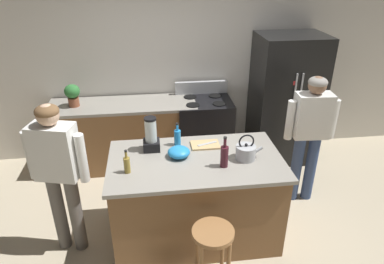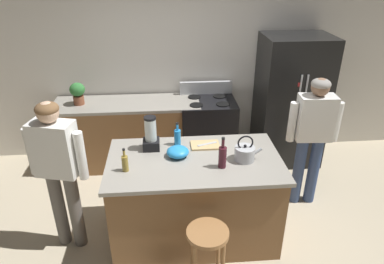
{
  "view_description": "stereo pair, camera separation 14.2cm",
  "coord_description": "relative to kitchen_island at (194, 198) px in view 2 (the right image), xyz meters",
  "views": [
    {
      "loc": [
        -0.41,
        -2.93,
        2.77
      ],
      "look_at": [
        0.0,
        0.3,
        1.1
      ],
      "focal_mm": 32.72,
      "sensor_mm": 36.0,
      "label": 1
    },
    {
      "loc": [
        -0.27,
        -2.95,
        2.77
      ],
      "look_at": [
        0.0,
        0.3,
        1.1
      ],
      "focal_mm": 32.72,
      "sensor_mm": 36.0,
      "label": 2
    }
  ],
  "objects": [
    {
      "name": "ground_plane",
      "position": [
        0.0,
        0.0,
        -0.48
      ],
      "size": [
        14.0,
        14.0,
        0.0
      ],
      "primitive_type": "plane",
      "color": "beige"
    },
    {
      "name": "back_wall",
      "position": [
        0.0,
        1.95,
        0.87
      ],
      "size": [
        8.0,
        0.1,
        2.7
      ],
      "primitive_type": "cube",
      "color": "silver",
      "rests_on": "ground_plane"
    },
    {
      "name": "kitchen_island",
      "position": [
        0.0,
        0.0,
        0.0
      ],
      "size": [
        1.73,
        0.98,
        0.95
      ],
      "color": "brown",
      "rests_on": "ground_plane"
    },
    {
      "name": "back_counter_run",
      "position": [
        -0.8,
        1.55,
        -0.0
      ],
      "size": [
        2.0,
        0.64,
        0.95
      ],
      "color": "brown",
      "rests_on": "ground_plane"
    },
    {
      "name": "refrigerator",
      "position": [
        1.49,
        1.5,
        0.44
      ],
      "size": [
        0.9,
        0.73,
        1.83
      ],
      "color": "black",
      "rests_on": "ground_plane"
    },
    {
      "name": "stove_range",
      "position": [
        0.33,
        1.52,
        0.01
      ],
      "size": [
        0.76,
        0.65,
        1.13
      ],
      "color": "black",
      "rests_on": "ground_plane"
    },
    {
      "name": "person_by_island_left",
      "position": [
        -1.31,
        -0.03,
        0.5
      ],
      "size": [
        0.59,
        0.31,
        1.62
      ],
      "color": "#66605B",
      "rests_on": "ground_plane"
    },
    {
      "name": "person_by_sink_right",
      "position": [
        1.39,
        0.47,
        0.49
      ],
      "size": [
        0.59,
        0.25,
        1.6
      ],
      "color": "#384C7A",
      "rests_on": "ground_plane"
    },
    {
      "name": "bar_stool",
      "position": [
        0.04,
        -0.75,
        0.07
      ],
      "size": [
        0.36,
        0.36,
        0.71
      ],
      "color": "#9E6B3D",
      "rests_on": "ground_plane"
    },
    {
      "name": "potted_plant",
      "position": [
        -1.43,
        1.55,
        0.65
      ],
      "size": [
        0.2,
        0.2,
        0.3
      ],
      "color": "brown",
      "rests_on": "back_counter_run"
    },
    {
      "name": "blender_appliance",
      "position": [
        -0.43,
        0.25,
        0.63
      ],
      "size": [
        0.17,
        0.17,
        0.36
      ],
      "color": "black",
      "rests_on": "kitchen_island"
    },
    {
      "name": "bottle_soda",
      "position": [
        -0.15,
        0.31,
        0.57
      ],
      "size": [
        0.07,
        0.07,
        0.26
      ],
      "color": "#268CD8",
      "rests_on": "kitchen_island"
    },
    {
      "name": "bottle_wine",
      "position": [
        0.25,
        -0.16,
        0.59
      ],
      "size": [
        0.08,
        0.08,
        0.32
      ],
      "color": "#471923",
      "rests_on": "kitchen_island"
    },
    {
      "name": "bottle_vinegar",
      "position": [
        -0.66,
        -0.15,
        0.56
      ],
      "size": [
        0.06,
        0.06,
        0.24
      ],
      "color": "olive",
      "rests_on": "kitchen_island"
    },
    {
      "name": "mixing_bowl",
      "position": [
        -0.16,
        0.07,
        0.53
      ],
      "size": [
        0.22,
        0.22,
        0.1
      ],
      "primitive_type": "ellipsoid",
      "color": "#268CD8",
      "rests_on": "kitchen_island"
    },
    {
      "name": "tea_kettle",
      "position": [
        0.49,
        -0.05,
        0.55
      ],
      "size": [
        0.28,
        0.2,
        0.27
      ],
      "color": "#B7BABF",
      "rests_on": "kitchen_island"
    },
    {
      "name": "cutting_board",
      "position": [
        0.14,
        0.26,
        0.48
      ],
      "size": [
        0.3,
        0.2,
        0.02
      ],
      "primitive_type": "cube",
      "color": "tan",
      "rests_on": "kitchen_island"
    },
    {
      "name": "chef_knife",
      "position": [
        0.16,
        0.26,
        0.5
      ],
      "size": [
        0.22,
        0.1,
        0.01
      ],
      "primitive_type": "cube",
      "rotation": [
        0.0,
        0.0,
        0.32
      ],
      "color": "#B7BABF",
      "rests_on": "cutting_board"
    }
  ]
}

